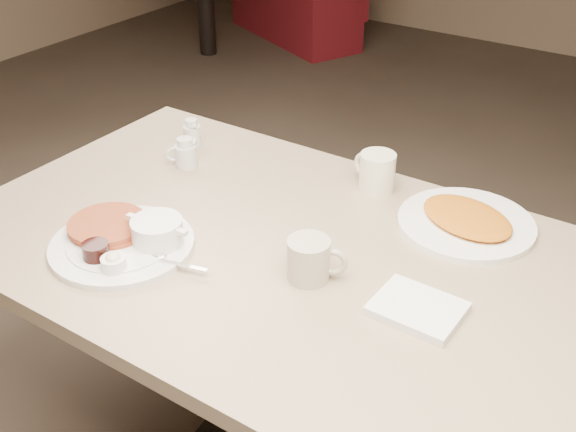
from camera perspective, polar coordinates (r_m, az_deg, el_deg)
The scene contains 8 objects.
diner_table at distance 1.64m, azimuth -0.39°, elevation -7.44°, with size 1.50×0.90×0.75m.
main_plate at distance 1.57m, azimuth -13.06°, elevation -1.76°, with size 0.40×0.35×0.07m.
coffee_mug_near at distance 1.42m, azimuth 1.82°, elevation -3.53°, with size 0.14×0.12×0.09m.
napkin at distance 1.38m, azimuth 10.53°, elevation -7.45°, with size 0.17×0.14×0.02m.
coffee_mug_far at distance 1.75m, azimuth 7.22°, elevation 3.59°, with size 0.14×0.11×0.10m.
creamer_left at distance 1.87m, azimuth -8.39°, elevation 5.07°, with size 0.08×0.07×0.08m.
creamer_right at distance 1.98m, azimuth -7.84°, elevation 6.66°, with size 0.06×0.05×0.08m.
hash_plate at distance 1.66m, azimuth 14.36°, elevation -0.42°, with size 0.41×0.41×0.04m.
Camera 1 is at (0.72, -1.05, 1.62)m, focal length 43.54 mm.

